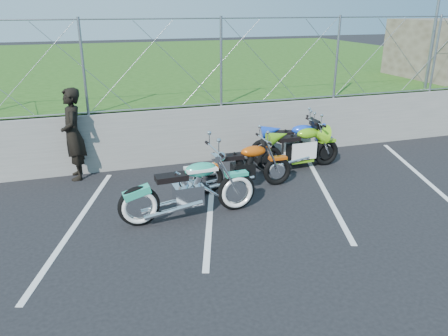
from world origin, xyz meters
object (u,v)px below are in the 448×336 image
object	(u,v)px
person_standing	(73,134)
naked_orange	(245,168)
sportbike_green	(300,149)
cruiser_turquoise	(191,191)
sportbike_blue	(295,145)

from	to	relation	value
person_standing	naked_orange	bearing A→B (deg)	60.38
sportbike_green	naked_orange	bearing A→B (deg)	-158.48
cruiser_turquoise	sportbike_blue	bearing A→B (deg)	30.70
naked_orange	person_standing	xyz separation A→B (m)	(-3.23, 1.68, 0.53)
naked_orange	person_standing	bearing A→B (deg)	153.21
sportbike_green	sportbike_blue	xyz separation A→B (m)	(0.05, 0.36, -0.00)
cruiser_turquoise	naked_orange	bearing A→B (deg)	31.15
cruiser_turquoise	person_standing	size ratio (longest dim) A/B	1.27
sportbike_green	sportbike_blue	size ratio (longest dim) A/B	1.03
sportbike_green	person_standing	world-z (taller)	person_standing
naked_orange	sportbike_green	bearing A→B (deg)	24.81
person_standing	sportbike_green	bearing A→B (deg)	76.51
cruiser_turquoise	naked_orange	xyz separation A→B (m)	(1.34, 0.90, -0.05)
sportbike_blue	person_standing	world-z (taller)	person_standing
sportbike_green	sportbike_blue	distance (m)	0.36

